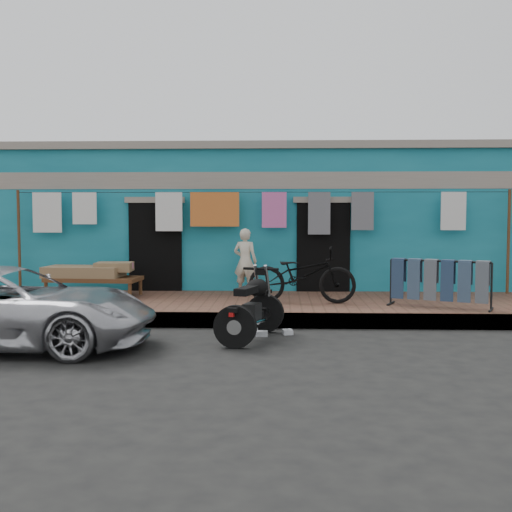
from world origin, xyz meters
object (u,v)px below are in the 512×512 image
(seated_person, at_px, (245,261))
(jeans_rack, at_px, (440,283))
(motorcycle, at_px, (251,305))
(bicycle, at_px, (302,268))
(car, at_px, (7,306))
(charpoy, at_px, (94,280))

(seated_person, distance_m, jeans_rack, 3.82)
(seated_person, relative_size, motorcycle, 0.78)
(motorcycle, xyz_separation_m, jeans_rack, (3.17, 1.69, 0.16))
(bicycle, height_order, motorcycle, bicycle)
(jeans_rack, bearing_deg, bicycle, 167.95)
(seated_person, distance_m, bicycle, 1.58)
(car, bearing_deg, motorcycle, -77.97)
(motorcycle, xyz_separation_m, charpoy, (-3.22, 2.97, 0.05))
(seated_person, bearing_deg, jeans_rack, 170.57)
(car, relative_size, bicycle, 2.16)
(seated_person, xyz_separation_m, motorcycle, (0.27, -3.33, -0.39))
(seated_person, height_order, motorcycle, seated_person)
(bicycle, height_order, jeans_rack, bicycle)
(motorcycle, height_order, charpoy, motorcycle)
(bicycle, relative_size, motorcycle, 1.13)
(seated_person, bearing_deg, car, 68.66)
(car, relative_size, motorcycle, 2.45)
(bicycle, relative_size, charpoy, 0.99)
(car, distance_m, motorcycle, 3.43)
(car, relative_size, jeans_rack, 2.35)
(seated_person, distance_m, charpoy, 2.99)
(bicycle, relative_size, jeans_rack, 1.09)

